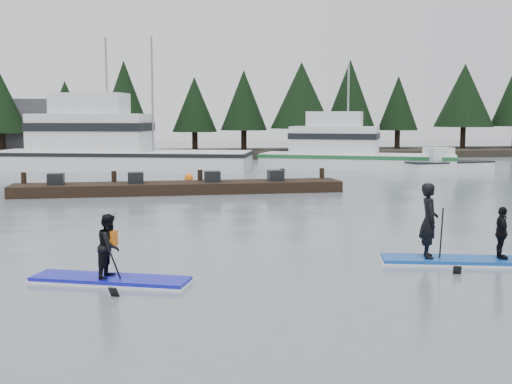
{
  "coord_description": "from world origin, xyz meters",
  "views": [
    {
      "loc": [
        -3.18,
        -14.13,
        3.48
      ],
      "look_at": [
        0.0,
        6.0,
        1.1
      ],
      "focal_mm": 45.0,
      "sensor_mm": 36.0,
      "label": 1
    }
  ],
  "objects": [
    {
      "name": "treeline",
      "position": [
        0.0,
        42.0,
        0.0
      ],
      "size": [
        60.0,
        4.0,
        8.0
      ],
      "primitive_type": null,
      "color": "black",
      "rests_on": "ground"
    },
    {
      "name": "far_shore",
      "position": [
        0.0,
        42.0,
        0.3
      ],
      "size": [
        70.0,
        8.0,
        0.6
      ],
      "primitive_type": "cube",
      "color": "#2D281E",
      "rests_on": "ground"
    },
    {
      "name": "buoy_b",
      "position": [
        -1.35,
        21.34,
        0.0
      ],
      "size": [
        0.49,
        0.49,
        0.49
      ],
      "primitive_type": "sphere",
      "color": "#FF670C",
      "rests_on": "ground"
    },
    {
      "name": "floating_dock",
      "position": [
        -2.06,
        15.42,
        0.25
      ],
      "size": [
        15.05,
        2.33,
        0.5
      ],
      "primitive_type": "cube",
      "rotation": [
        0.0,
        0.0,
        0.02
      ],
      "color": "black",
      "rests_on": "ground"
    },
    {
      "name": "ground",
      "position": [
        0.0,
        0.0,
        0.0
      ],
      "size": [
        160.0,
        160.0,
        0.0
      ],
      "primitive_type": "plane",
      "color": "slate",
      "rests_on": "ground"
    },
    {
      "name": "paddleboard_duo",
      "position": [
        3.92,
        -0.02,
        0.62
      ],
      "size": [
        3.87,
        1.8,
        2.38
      ],
      "rotation": [
        0.0,
        0.0,
        -0.25
      ],
      "color": "#1147A6",
      "rests_on": "ground"
    },
    {
      "name": "paddleboard_solo",
      "position": [
        -4.16,
        -0.58,
        0.49
      ],
      "size": [
        3.44,
        1.93,
        1.89
      ],
      "rotation": [
        0.0,
        0.0,
        -0.35
      ],
      "color": "#1316B5",
      "rests_on": "ground"
    },
    {
      "name": "fishing_boat_medium",
      "position": [
        10.02,
        27.88,
        0.55
      ],
      "size": [
        13.27,
        8.75,
        7.9
      ],
      "rotation": [
        0.0,
        0.0,
        -0.43
      ],
      "color": "white",
      "rests_on": "ground"
    },
    {
      "name": "fishing_boat_large",
      "position": [
        -5.93,
        29.42,
        0.73
      ],
      "size": [
        17.7,
        9.1,
        9.69
      ],
      "rotation": [
        0.0,
        0.0,
        -0.27
      ],
      "color": "white",
      "rests_on": "ground"
    },
    {
      "name": "waterfront_building",
      "position": [
        -14.0,
        44.0,
        2.5
      ],
      "size": [
        18.0,
        6.0,
        5.0
      ],
      "primitive_type": "cube",
      "color": "#4C4C51",
      "rests_on": "ground"
    },
    {
      "name": "skiff",
      "position": [
        15.51,
        24.51,
        0.33
      ],
      "size": [
        5.94,
        2.8,
        0.67
      ],
      "primitive_type": "cube",
      "rotation": [
        0.0,
        0.0,
        0.2
      ],
      "color": "white",
      "rests_on": "ground"
    },
    {
      "name": "buoy_c",
      "position": [
        13.91,
        25.73,
        0.0
      ],
      "size": [
        0.57,
        0.57,
        0.57
      ],
      "primitive_type": "sphere",
      "color": "#FF670C",
      "rests_on": "ground"
    }
  ]
}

